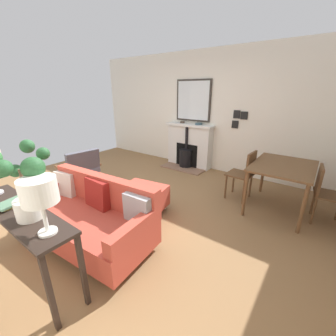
# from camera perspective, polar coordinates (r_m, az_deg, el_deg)

# --- Properties ---
(ground_plane) EXTENTS (4.97, 6.08, 0.01)m
(ground_plane) POSITION_cam_1_polar(r_m,az_deg,el_deg) (3.87, -11.18, -8.77)
(ground_plane) COLOR olive
(wall_left) EXTENTS (0.12, 6.08, 2.68)m
(wall_left) POSITION_cam_1_polar(r_m,az_deg,el_deg) (5.40, 8.09, 14.55)
(wall_left) COLOR silver
(wall_left) RESTS_ON ground
(fireplace) EXTENTS (0.64, 1.21, 1.06)m
(fireplace) POSITION_cam_1_polar(r_m,az_deg,el_deg) (5.41, 5.50, 5.35)
(fireplace) COLOR brown
(fireplace) RESTS_ON ground
(mirror_over_mantel) EXTENTS (0.04, 0.91, 0.95)m
(mirror_over_mantel) POSITION_cam_1_polar(r_m,az_deg,el_deg) (5.36, 6.69, 17.31)
(mirror_over_mantel) COLOR #2D2823
(mantel_bowl_near) EXTENTS (0.12, 0.12, 0.04)m
(mantel_bowl_near) POSITION_cam_1_polar(r_m,az_deg,el_deg) (5.45, 3.84, 12.04)
(mantel_bowl_near) COLOR #47382D
(mantel_bowl_near) RESTS_ON fireplace
(mantel_bowl_far) EXTENTS (0.17, 0.17, 0.04)m
(mantel_bowl_far) POSITION_cam_1_polar(r_m,az_deg,el_deg) (5.22, 8.11, 11.54)
(mantel_bowl_far) COLOR #334C56
(mantel_bowl_far) RESTS_ON fireplace
(sofa) EXTENTS (0.95, 1.78, 0.80)m
(sofa) POSITION_cam_1_polar(r_m,az_deg,el_deg) (2.93, -20.07, -11.92)
(sofa) COLOR #B2B2B7
(sofa) RESTS_ON ground
(ottoman) EXTENTS (0.71, 0.76, 0.42)m
(ottoman) POSITION_cam_1_polar(r_m,az_deg,el_deg) (3.40, -6.89, -7.85)
(ottoman) COLOR #B2B2B7
(ottoman) RESTS_ON ground
(armchair_accent) EXTENTS (0.75, 0.67, 0.81)m
(armchair_accent) POSITION_cam_1_polar(r_m,az_deg,el_deg) (4.37, -22.15, 0.20)
(armchair_accent) COLOR brown
(armchair_accent) RESTS_ON ground
(console_table) EXTENTS (0.34, 1.52, 0.78)m
(console_table) POSITION_cam_1_polar(r_m,az_deg,el_deg) (2.52, -34.43, -11.31)
(console_table) COLOR black
(console_table) RESTS_ON ground
(table_lamp_far_end) EXTENTS (0.26, 0.26, 0.46)m
(table_lamp_far_end) POSITION_cam_1_polar(r_m,az_deg,el_deg) (1.83, -30.98, -5.62)
(table_lamp_far_end) COLOR white
(table_lamp_far_end) RESTS_ON console_table
(potted_plant) EXTENTS (0.43, 0.52, 0.66)m
(potted_plant) POSITION_cam_1_polar(r_m,az_deg,el_deg) (2.11, -34.72, -2.53)
(potted_plant) COLOR silver
(potted_plant) RESTS_ON console_table
(book_stack) EXTENTS (0.30, 0.22, 0.04)m
(book_stack) POSITION_cam_1_polar(r_m,az_deg,el_deg) (2.59, -36.07, -7.57)
(book_stack) COLOR olive
(book_stack) RESTS_ON console_table
(dining_table) EXTENTS (1.13, 0.85, 0.76)m
(dining_table) POSITION_cam_1_polar(r_m,az_deg,el_deg) (3.75, 28.12, -0.62)
(dining_table) COLOR brown
(dining_table) RESTS_ON ground
(dining_chair_near_fireplace) EXTENTS (0.42, 0.42, 0.88)m
(dining_chair_near_fireplace) POSITION_cam_1_polar(r_m,az_deg,el_deg) (3.89, 19.67, -0.92)
(dining_chair_near_fireplace) COLOR brown
(dining_chair_near_fireplace) RESTS_ON ground
(dining_chair_by_back_wall) EXTENTS (0.44, 0.44, 0.84)m
(dining_chair_by_back_wall) POSITION_cam_1_polar(r_m,az_deg,el_deg) (3.77, 36.09, -4.77)
(dining_chair_by_back_wall) COLOR brown
(dining_chair_by_back_wall) RESTS_ON ground
(photo_gallery_row) EXTENTS (0.02, 0.31, 0.38)m
(photo_gallery_row) POSITION_cam_1_polar(r_m,az_deg,el_deg) (4.93, 18.21, 12.47)
(photo_gallery_row) COLOR black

